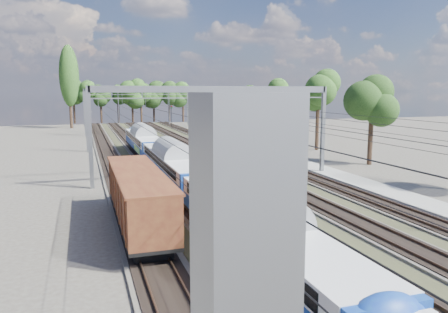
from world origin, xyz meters
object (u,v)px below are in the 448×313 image
object	(u,v)px
freight_boxcar	(138,195)
worker	(183,152)
signal_far	(172,114)
signal_near	(211,130)
emu_train	(174,160)

from	to	relation	value
freight_boxcar	worker	world-z (taller)	freight_boxcar
signal_far	signal_near	bearing A→B (deg)	-101.05
freight_boxcar	worker	bearing A→B (deg)	71.94
emu_train	freight_boxcar	xyz separation A→B (m)	(-4.50, -11.27, -0.26)
freight_boxcar	worker	distance (m)	29.33
emu_train	worker	world-z (taller)	emu_train
worker	emu_train	bearing A→B (deg)	-176.94
emu_train	freight_boxcar	distance (m)	12.14
worker	signal_near	size ratio (longest dim) A/B	0.25
signal_near	signal_far	distance (m)	49.87
worker	signal_near	xyz separation A→B (m)	(2.21, -5.21, 3.25)
freight_boxcar	signal_far	bearing A→B (deg)	77.17
signal_near	signal_far	bearing A→B (deg)	83.79
emu_train	signal_far	bearing A→B (deg)	78.92
emu_train	signal_near	xyz separation A→B (m)	(6.79, 11.38, 1.63)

